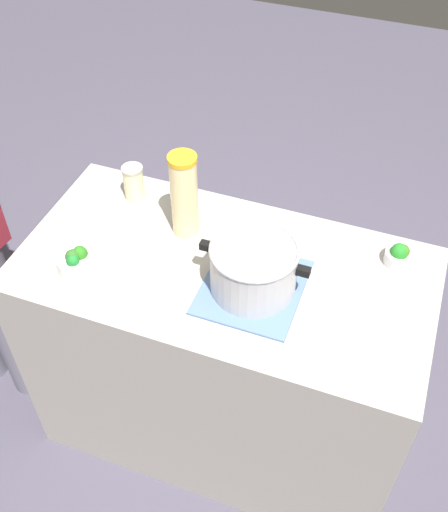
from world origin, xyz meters
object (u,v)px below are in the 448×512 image
(cooking_pot, at_px, (254,267))
(broccoli_bowl_center, at_px, (401,256))
(mason_jar, at_px, (134,183))
(broccoli_bowl_front, at_px, (75,260))
(lemonade_pitcher, at_px, (184,195))

(cooking_pot, bearing_deg, broccoli_bowl_center, -146.85)
(mason_jar, bearing_deg, broccoli_bowl_front, 86.78)
(mason_jar, height_order, broccoli_bowl_center, mason_jar)
(cooking_pot, height_order, broccoli_bowl_front, cooking_pot)
(mason_jar, bearing_deg, broccoli_bowl_center, 179.83)
(lemonade_pitcher, relative_size, broccoli_bowl_front, 2.72)
(lemonade_pitcher, bearing_deg, broccoli_bowl_front, 47.62)
(cooking_pot, height_order, lemonade_pitcher, lemonade_pitcher)
(mason_jar, bearing_deg, lemonade_pitcher, 157.65)
(cooking_pot, bearing_deg, lemonade_pitcher, -30.05)
(cooking_pot, relative_size, broccoli_bowl_front, 3.03)
(cooking_pot, height_order, mason_jar, cooking_pot)
(cooking_pot, distance_m, mason_jar, 0.58)
(lemonade_pitcher, distance_m, mason_jar, 0.26)
(lemonade_pitcher, bearing_deg, broccoli_bowl_center, -172.24)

